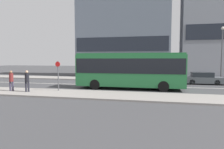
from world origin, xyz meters
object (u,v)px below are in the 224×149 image
object	(u,v)px
street_lamp	(222,48)
pedestrian_near_stop	(11,79)
pedestrian_down_pavement	(27,80)
parked_car_0	(203,79)
bus_stop_sign	(58,73)
city_bus	(130,69)

from	to	relation	value
street_lamp	pedestrian_near_stop	bearing A→B (deg)	-149.86
pedestrian_down_pavement	parked_car_0	bearing A→B (deg)	4.22
parked_car_0	pedestrian_near_stop	world-z (taller)	pedestrian_near_stop
pedestrian_down_pavement	bus_stop_sign	xyz separation A→B (m)	(2.22, 1.18, 0.48)
parked_car_0	bus_stop_sign	bearing A→B (deg)	-147.50
pedestrian_near_stop	bus_stop_sign	distance (m)	4.00
parked_car_0	bus_stop_sign	size ratio (longest dim) A/B	1.61
pedestrian_down_pavement	bus_stop_sign	world-z (taller)	bus_stop_sign
parked_car_0	street_lamp	world-z (taller)	street_lamp
pedestrian_down_pavement	pedestrian_near_stop	bearing A→B (deg)	148.85
parked_car_0	city_bus	bearing A→B (deg)	-145.01
pedestrian_near_stop	pedestrian_down_pavement	bearing A→B (deg)	-25.11
pedestrian_near_stop	parked_car_0	bearing A→B (deg)	7.57
pedestrian_near_stop	city_bus	bearing A→B (deg)	2.43
city_bus	bus_stop_sign	xyz separation A→B (m)	(-5.80, -3.21, -0.32)
street_lamp	city_bus	bearing A→B (deg)	-144.69
street_lamp	pedestrian_down_pavement	bearing A→B (deg)	-147.49
city_bus	parked_car_0	world-z (taller)	city_bus
pedestrian_down_pavement	bus_stop_sign	distance (m)	2.56
pedestrian_near_stop	street_lamp	distance (m)	22.96
parked_car_0	pedestrian_near_stop	size ratio (longest dim) A/B	2.36
city_bus	bus_stop_sign	bearing A→B (deg)	-154.95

